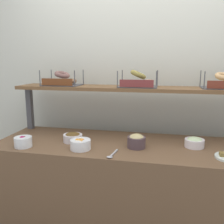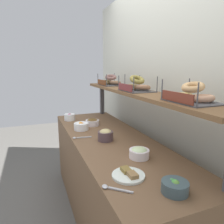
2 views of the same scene
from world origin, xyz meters
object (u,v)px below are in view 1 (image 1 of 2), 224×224
serving_spoon_by_edge (112,155)px  bagel_basket_plain (223,83)px  bowl_fruit_salad (80,144)px  bagel_basket_poppy (62,80)px  bowl_hummus (136,141)px  bowl_scallion_spread (194,142)px  bowl_chocolate_spread (73,137)px  bagel_basket_everything (138,81)px  bowl_beet_salad (23,141)px

serving_spoon_by_edge → bagel_basket_plain: bagel_basket_plain is taller
bowl_fruit_salad → bagel_basket_poppy: 0.71m
bowl_hummus → serving_spoon_by_edge: (-0.15, -0.21, -0.05)m
bowl_scallion_spread → bagel_basket_poppy: size_ratio=0.44×
bowl_chocolate_spread → bowl_scallion_spread: same height
bowl_hummus → bagel_basket_plain: size_ratio=0.42×
bagel_basket_everything → bowl_beet_salad: bearing=-149.2°
bagel_basket_everything → bagel_basket_plain: size_ratio=0.97×
bowl_beet_salad → bowl_fruit_salad: 0.45m
bowl_hummus → bagel_basket_poppy: (-0.73, 0.33, 0.42)m
serving_spoon_by_edge → bowl_fruit_salad: bearing=161.6°
serving_spoon_by_edge → bagel_basket_everything: size_ratio=0.54×
bowl_chocolate_spread → bowl_fruit_salad: 0.20m
serving_spoon_by_edge → bowl_scallion_spread: bearing=28.7°
bowl_hummus → bowl_fruit_salad: bearing=-162.6°
bowl_chocolate_spread → serving_spoon_by_edge: bowl_chocolate_spread is taller
bowl_scallion_spread → bowl_beet_salad: bearing=-168.1°
bowl_scallion_spread → bagel_basket_everything: bearing=155.2°
bowl_beet_salad → bagel_basket_plain: size_ratio=0.40×
bowl_chocolate_spread → bagel_basket_plain: size_ratio=0.46×
bowl_beet_salad → bagel_basket_poppy: size_ratio=0.40×
bowl_chocolate_spread → bowl_fruit_salad: bowl_fruit_salad is taller
bowl_scallion_spread → bowl_fruit_salad: bearing=-164.5°
serving_spoon_by_edge → bagel_basket_everything: 0.72m
bowl_chocolate_spread → bagel_basket_plain: (1.18, 0.31, 0.43)m
serving_spoon_by_edge → bowl_chocolate_spread: bearing=147.2°
bowl_hummus → bowl_beet_salad: bowl_hummus is taller
bowl_chocolate_spread → bagel_basket_everything: bagel_basket_everything is taller
bowl_beet_salad → bagel_basket_everything: 1.05m
bagel_basket_plain → bowl_scallion_spread: bearing=-132.4°
bowl_chocolate_spread → bowl_hummus: bearing=-3.4°
bowl_hummus → bowl_chocolate_spread: size_ratio=0.91×
bowl_scallion_spread → serving_spoon_by_edge: (-0.58, -0.32, -0.03)m
bowl_beet_salad → bagel_basket_everything: bearing=30.8°
bowl_scallion_spread → bagel_basket_plain: bearing=47.6°
bowl_hummus → bagel_basket_poppy: 0.91m
bowl_scallion_spread → bagel_basket_poppy: (-1.16, 0.23, 0.44)m
bowl_chocolate_spread → serving_spoon_by_edge: 0.45m
bowl_fruit_salad → bowl_chocolate_spread: bearing=127.6°
bagel_basket_plain → bowl_fruit_salad: bearing=-155.9°
bowl_beet_salad → bowl_fruit_salad: (0.45, 0.04, -0.00)m
bowl_beet_salad → bagel_basket_plain: (1.50, 0.51, 0.43)m
bowl_fruit_salad → bagel_basket_everything: (0.37, 0.45, 0.44)m
bowl_scallion_spread → bagel_basket_plain: (0.22, 0.24, 0.43)m
serving_spoon_by_edge → bagel_basket_plain: size_ratio=0.52×
bowl_beet_salad → bowl_fruit_salad: size_ratio=0.87×
bowl_hummus → bagel_basket_poppy: bearing=155.5°
bowl_beet_salad → bowl_scallion_spread: bearing=11.9°
bowl_scallion_spread → bagel_basket_poppy: bagel_basket_poppy is taller
bowl_chocolate_spread → bowl_scallion_spread: (0.96, 0.07, -0.00)m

